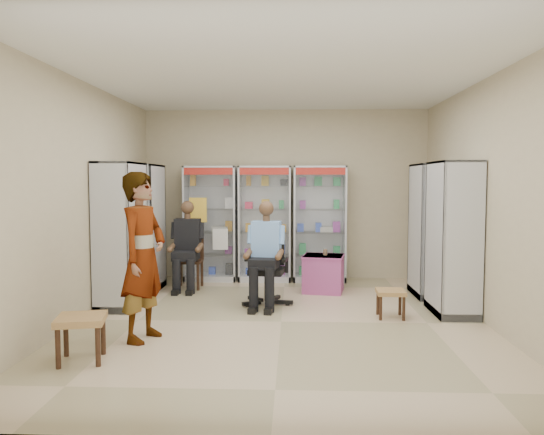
{
  "coord_description": "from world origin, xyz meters",
  "views": [
    {
      "loc": [
        0.15,
        -6.47,
        1.75
      ],
      "look_at": [
        -0.14,
        0.7,
        1.25
      ],
      "focal_mm": 35.0,
      "sensor_mm": 36.0,
      "label": 1
    }
  ],
  "objects_px": {
    "cabinet_back_mid": "(265,224)",
    "woven_stool_b": "(81,339)",
    "cabinet_right_far": "(431,230)",
    "cabinet_right_near": "(453,238)",
    "cabinet_back_right": "(319,224)",
    "standing_man": "(143,256)",
    "seated_shopkeeper": "(267,257)",
    "pink_trunk": "(323,273)",
    "wooden_chair": "(189,259)",
    "cabinet_left_near": "(121,235)",
    "cabinet_left_far": "(143,228)",
    "office_chair": "(267,267)",
    "woven_stool_a": "(391,304)",
    "cabinet_back_left": "(211,223)"
  },
  "relations": [
    {
      "from": "cabinet_back_mid",
      "to": "woven_stool_b",
      "type": "xyz_separation_m",
      "value": [
        -1.55,
        -4.25,
        -0.78
      ]
    },
    {
      "from": "cabinet_right_far",
      "to": "cabinet_right_near",
      "type": "relative_size",
      "value": 1.0
    },
    {
      "from": "cabinet_back_right",
      "to": "standing_man",
      "type": "distance_m",
      "value": 4.1
    },
    {
      "from": "seated_shopkeeper",
      "to": "pink_trunk",
      "type": "bearing_deg",
      "value": 56.02
    },
    {
      "from": "wooden_chair",
      "to": "seated_shopkeeper",
      "type": "height_order",
      "value": "seated_shopkeeper"
    },
    {
      "from": "cabinet_back_mid",
      "to": "cabinet_left_near",
      "type": "xyz_separation_m",
      "value": [
        -1.88,
        -2.03,
        0.0
      ]
    },
    {
      "from": "cabinet_left_far",
      "to": "cabinet_left_near",
      "type": "bearing_deg",
      "value": -0.0
    },
    {
      "from": "pink_trunk",
      "to": "cabinet_right_far",
      "type": "bearing_deg",
      "value": -7.45
    },
    {
      "from": "cabinet_left_near",
      "to": "woven_stool_b",
      "type": "height_order",
      "value": "cabinet_left_near"
    },
    {
      "from": "office_chair",
      "to": "woven_stool_a",
      "type": "distance_m",
      "value": 1.78
    },
    {
      "from": "office_chair",
      "to": "cabinet_back_mid",
      "type": "bearing_deg",
      "value": 101.24
    },
    {
      "from": "woven_stool_b",
      "to": "cabinet_left_far",
      "type": "bearing_deg",
      "value": 95.67
    },
    {
      "from": "cabinet_left_far",
      "to": "woven_stool_b",
      "type": "height_order",
      "value": "cabinet_left_far"
    },
    {
      "from": "cabinet_back_mid",
      "to": "woven_stool_a",
      "type": "bearing_deg",
      "value": -54.84
    },
    {
      "from": "cabinet_back_left",
      "to": "cabinet_back_right",
      "type": "distance_m",
      "value": 1.9
    },
    {
      "from": "cabinet_right_near",
      "to": "seated_shopkeeper",
      "type": "distance_m",
      "value": 2.5
    },
    {
      "from": "cabinet_right_near",
      "to": "pink_trunk",
      "type": "distance_m",
      "value": 2.19
    },
    {
      "from": "woven_stool_b",
      "to": "cabinet_back_right",
      "type": "bearing_deg",
      "value": 59.54
    },
    {
      "from": "cabinet_back_left",
      "to": "wooden_chair",
      "type": "height_order",
      "value": "cabinet_back_left"
    },
    {
      "from": "cabinet_right_near",
      "to": "cabinet_left_far",
      "type": "relative_size",
      "value": 1.0
    },
    {
      "from": "cabinet_back_mid",
      "to": "standing_man",
      "type": "relative_size",
      "value": 1.08
    },
    {
      "from": "wooden_chair",
      "to": "office_chair",
      "type": "bearing_deg",
      "value": -39.77
    },
    {
      "from": "pink_trunk",
      "to": "standing_man",
      "type": "bearing_deg",
      "value": -129.02
    },
    {
      "from": "wooden_chair",
      "to": "pink_trunk",
      "type": "xyz_separation_m",
      "value": [
        2.17,
        -0.19,
        -0.18
      ]
    },
    {
      "from": "cabinet_back_mid",
      "to": "woven_stool_b",
      "type": "height_order",
      "value": "cabinet_back_mid"
    },
    {
      "from": "standing_man",
      "to": "cabinet_left_far",
      "type": "bearing_deg",
      "value": 31.76
    },
    {
      "from": "cabinet_back_mid",
      "to": "wooden_chair",
      "type": "distance_m",
      "value": 1.5
    },
    {
      "from": "woven_stool_a",
      "to": "pink_trunk",
      "type": "bearing_deg",
      "value": 116.38
    },
    {
      "from": "office_chair",
      "to": "seated_shopkeeper",
      "type": "distance_m",
      "value": 0.16
    },
    {
      "from": "office_chair",
      "to": "cabinet_right_far",
      "type": "bearing_deg",
      "value": 23.31
    },
    {
      "from": "office_chair",
      "to": "cabinet_back_left",
      "type": "bearing_deg",
      "value": 127.74
    },
    {
      "from": "seated_shopkeeper",
      "to": "standing_man",
      "type": "bearing_deg",
      "value": -120.24
    },
    {
      "from": "cabinet_back_right",
      "to": "office_chair",
      "type": "relative_size",
      "value": 1.85
    },
    {
      "from": "pink_trunk",
      "to": "standing_man",
      "type": "xyz_separation_m",
      "value": [
        -2.11,
        -2.61,
        0.63
      ]
    },
    {
      "from": "cabinet_back_left",
      "to": "woven_stool_b",
      "type": "relative_size",
      "value": 4.49
    },
    {
      "from": "cabinet_right_near",
      "to": "cabinet_left_far",
      "type": "distance_m",
      "value": 4.65
    },
    {
      "from": "cabinet_right_far",
      "to": "woven_stool_b",
      "type": "bearing_deg",
      "value": 127.08
    },
    {
      "from": "seated_shopkeeper",
      "to": "cabinet_back_right",
      "type": "bearing_deg",
      "value": 73.67
    },
    {
      "from": "cabinet_back_right",
      "to": "office_chair",
      "type": "bearing_deg",
      "value": -114.26
    },
    {
      "from": "cabinet_back_right",
      "to": "wooden_chair",
      "type": "bearing_deg",
      "value": -161.25
    },
    {
      "from": "cabinet_left_far",
      "to": "wooden_chair",
      "type": "relative_size",
      "value": 2.13
    },
    {
      "from": "wooden_chair",
      "to": "pink_trunk",
      "type": "height_order",
      "value": "wooden_chair"
    },
    {
      "from": "cabinet_back_mid",
      "to": "cabinet_right_far",
      "type": "xyz_separation_m",
      "value": [
        2.58,
        -1.13,
        0.0
      ]
    },
    {
      "from": "seated_shopkeeper",
      "to": "pink_trunk",
      "type": "height_order",
      "value": "seated_shopkeeper"
    },
    {
      "from": "office_chair",
      "to": "cabinet_back_right",
      "type": "bearing_deg",
      "value": 73.1
    },
    {
      "from": "cabinet_back_mid",
      "to": "cabinet_right_far",
      "type": "distance_m",
      "value": 2.82
    },
    {
      "from": "cabinet_left_far",
      "to": "pink_trunk",
      "type": "bearing_deg",
      "value": 90.21
    },
    {
      "from": "cabinet_back_left",
      "to": "standing_man",
      "type": "xyz_separation_m",
      "value": [
        -0.19,
        -3.53,
        -0.08
      ]
    },
    {
      "from": "standing_man",
      "to": "cabinet_right_near",
      "type": "bearing_deg",
      "value": -54.88
    },
    {
      "from": "cabinet_back_left",
      "to": "cabinet_right_far",
      "type": "height_order",
      "value": "same"
    }
  ]
}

